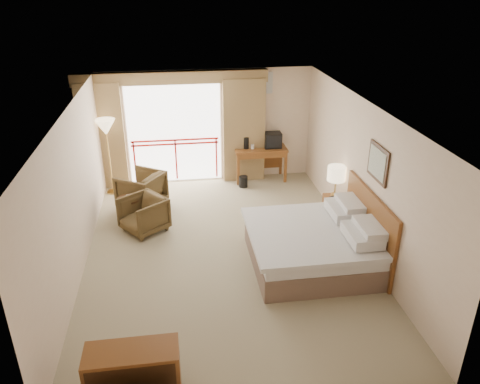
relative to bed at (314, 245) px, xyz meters
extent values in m
plane|color=gray|center=(-1.50, 0.60, -0.38)|extent=(7.00, 7.00, 0.00)
plane|color=white|center=(-1.50, 0.60, 2.32)|extent=(7.00, 7.00, 0.00)
plane|color=beige|center=(-1.50, 4.10, 0.97)|extent=(5.00, 0.00, 5.00)
plane|color=beige|center=(-1.50, -2.90, 0.97)|extent=(5.00, 0.00, 5.00)
plane|color=beige|center=(-4.00, 0.60, 0.97)|extent=(0.00, 7.00, 7.00)
plane|color=beige|center=(1.00, 0.60, 0.97)|extent=(0.00, 7.00, 7.00)
plane|color=white|center=(-2.30, 4.08, 0.82)|extent=(2.40, 0.00, 2.40)
cube|color=red|center=(-2.30, 4.06, 0.57)|extent=(2.09, 0.03, 0.04)
cube|color=red|center=(-2.30, 4.06, 0.67)|extent=(2.09, 0.03, 0.04)
cube|color=red|center=(-3.29, 4.06, 0.17)|extent=(0.04, 0.03, 1.00)
cube|color=red|center=(-2.30, 4.06, 0.17)|extent=(0.04, 0.03, 1.00)
cube|color=red|center=(-1.31, 4.06, 0.17)|extent=(0.04, 0.03, 1.00)
cube|color=olive|center=(-3.95, 3.95, 0.87)|extent=(1.00, 0.26, 2.50)
cube|color=olive|center=(-0.65, 3.95, 0.87)|extent=(1.00, 0.26, 2.50)
cube|color=olive|center=(-2.30, 3.98, 2.17)|extent=(4.40, 0.22, 0.28)
cube|color=silver|center=(-0.20, 4.07, 1.97)|extent=(0.50, 0.04, 0.50)
cube|color=brown|center=(-0.05, 0.00, -0.18)|extent=(2.05, 2.00, 0.40)
cube|color=silver|center=(-0.05, 0.00, 0.12)|extent=(2.01, 1.96, 0.22)
cube|color=silver|center=(-0.10, 0.00, 0.25)|extent=(2.09, 2.06, 0.08)
cube|color=silver|center=(0.65, -0.45, 0.40)|extent=(0.50, 0.75, 0.18)
cube|color=silver|center=(0.65, 0.45, 0.40)|extent=(0.50, 0.75, 0.18)
cube|color=silver|center=(0.78, -0.45, 0.52)|extent=(0.40, 0.70, 0.14)
cube|color=silver|center=(0.78, 0.45, 0.52)|extent=(0.40, 0.70, 0.14)
cube|color=brown|center=(0.96, 0.00, 0.27)|extent=(0.06, 2.10, 1.30)
cube|color=black|center=(0.98, 0.00, 1.47)|extent=(0.03, 0.72, 0.60)
cube|color=silver|center=(0.96, 0.00, 1.47)|extent=(0.01, 0.60, 0.48)
cube|color=brown|center=(0.84, 1.40, -0.09)|extent=(0.42, 0.49, 0.57)
cylinder|color=tan|center=(0.84, 1.45, 0.23)|extent=(0.15, 0.15, 0.04)
cylinder|color=tan|center=(0.84, 1.45, 0.42)|extent=(0.03, 0.03, 0.38)
cylinder|color=#FFE5B2|center=(0.84, 1.45, 0.70)|extent=(0.36, 0.36, 0.30)
cube|color=black|center=(0.79, 1.25, 0.23)|extent=(0.23, 0.20, 0.09)
cube|color=brown|center=(-0.25, 3.84, 0.43)|extent=(1.27, 0.61, 0.05)
cube|color=brown|center=(-0.83, 3.58, 0.01)|extent=(0.06, 0.06, 0.78)
cube|color=brown|center=(0.33, 3.58, 0.01)|extent=(0.06, 0.06, 0.78)
cube|color=brown|center=(-0.83, 4.10, 0.01)|extent=(0.06, 0.06, 0.78)
cube|color=brown|center=(0.33, 4.10, 0.01)|extent=(0.06, 0.06, 0.78)
cube|color=brown|center=(-0.25, 4.10, 0.10)|extent=(1.16, 0.03, 0.58)
cube|color=brown|center=(-0.25, 3.57, 0.34)|extent=(1.16, 0.03, 0.13)
cube|color=black|center=(0.05, 3.84, 0.63)|extent=(0.41, 0.31, 0.37)
cube|color=black|center=(0.05, 3.68, 0.63)|extent=(0.37, 0.02, 0.30)
cylinder|color=black|center=(-0.60, 3.84, 0.59)|extent=(0.15, 0.15, 0.29)
cylinder|color=white|center=(-0.45, 3.79, 0.50)|extent=(0.08, 0.08, 0.11)
cylinder|color=black|center=(-0.73, 3.44, -0.24)|extent=(0.27, 0.27, 0.27)
imported|color=#402F17|center=(-3.09, 2.73, -0.38)|extent=(1.19, 1.18, 0.79)
imported|color=#402F17|center=(-3.00, 1.62, -0.38)|extent=(1.09, 1.08, 0.72)
cylinder|color=black|center=(-3.30, 2.07, 0.13)|extent=(0.48, 0.48, 0.04)
cylinder|color=black|center=(-3.30, 2.07, -0.12)|extent=(0.06, 0.06, 0.48)
cylinder|color=black|center=(-3.30, 2.07, -0.36)|extent=(0.34, 0.34, 0.03)
imported|color=white|center=(-3.30, 2.07, 0.15)|extent=(0.28, 0.30, 0.02)
cylinder|color=tan|center=(-3.80, 3.57, -0.36)|extent=(0.29, 0.29, 0.03)
cylinder|color=tan|center=(-3.80, 3.57, 0.39)|extent=(0.03, 0.03, 1.53)
cone|color=#FFE5B2|center=(-3.80, 3.57, 1.21)|extent=(0.45, 0.45, 0.36)
cube|color=brown|center=(-2.94, -2.50, -0.01)|extent=(1.09, 0.46, 0.73)
camera|label=1|loc=(-2.29, -6.73, 4.27)|focal=35.00mm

